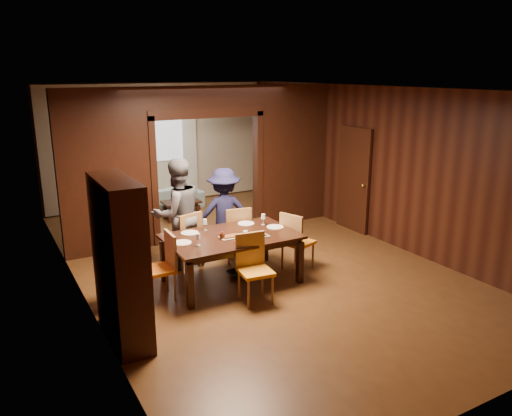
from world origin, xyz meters
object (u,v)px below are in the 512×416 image
chair_right (298,240)px  person_navy (224,213)px  person_grey (177,214)px  chair_far_r (235,233)px  chair_far_l (184,240)px  hutch (120,261)px  person_purple (118,245)px  chair_near (256,270)px  sofa (163,198)px  dining_table (232,259)px  chair_left (158,268)px  coffee_table (181,210)px

chair_right → person_navy: bearing=16.4°
person_grey → chair_far_r: size_ratio=1.88×
chair_far_l → hutch: hutch is taller
person_purple → chair_near: bearing=82.8°
person_purple → chair_right: person_purple is taller
sofa → dining_table: dining_table is taller
chair_left → dining_table: bearing=93.1°
chair_left → chair_near: same height
person_grey → sofa: size_ratio=0.98×
chair_left → sofa: bearing=161.7°
person_grey → dining_table: bearing=111.6°
sofa → chair_left: chair_left is taller
coffee_table → hutch: hutch is taller
sofa → chair_far_l: (-0.87, -3.59, 0.21)m
sofa → person_purple: bearing=60.1°
person_grey → coffee_table: (1.05, 2.61, -0.71)m
person_grey → chair_far_l: (0.07, -0.07, -0.43)m
dining_table → chair_far_r: size_ratio=2.03×
chair_far_r → coffee_table: bearing=-82.9°
chair_left → chair_far_l: (0.77, 0.94, 0.00)m
sofa → coffee_table: 0.92m
sofa → chair_far_l: size_ratio=1.92×
dining_table → chair_far_r: 0.94m
person_navy → hutch: (-2.28, -1.90, 0.21)m
sofa → person_navy: bearing=84.9°
person_navy → chair_left: 1.93m
chair_near → hutch: hutch is taller
sofa → chair_right: bearing=95.2°
chair_far_r → hutch: size_ratio=0.48×
person_grey → chair_far_r: bearing=164.5°
person_grey → person_navy: (0.87, 0.07, -0.13)m
person_navy → hutch: 2.98m
sofa → chair_near: size_ratio=1.92×
dining_table → chair_right: 1.20m
person_purple → chair_far_r: bearing=128.3°
chair_left → chair_near: size_ratio=1.00×
person_grey → chair_far_l: bearing=130.6°
dining_table → hutch: (-1.89, -0.85, 0.62)m
coffee_table → hutch: (-2.46, -4.44, 0.80)m
chair_far_l → chair_far_r: size_ratio=1.00×
person_navy → dining_table: bearing=85.6°
coffee_table → person_purple: bearing=-122.7°
chair_left → chair_far_r: same height
sofa → coffee_table: bearing=92.9°
dining_table → chair_far_l: 1.01m
sofa → chair_near: chair_near is taller
person_grey → chair_far_r: 1.07m
chair_near → person_purple: bearing=159.3°
person_navy → sofa: bearing=-75.2°
person_grey → chair_right: (1.68, -1.03, -0.43)m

